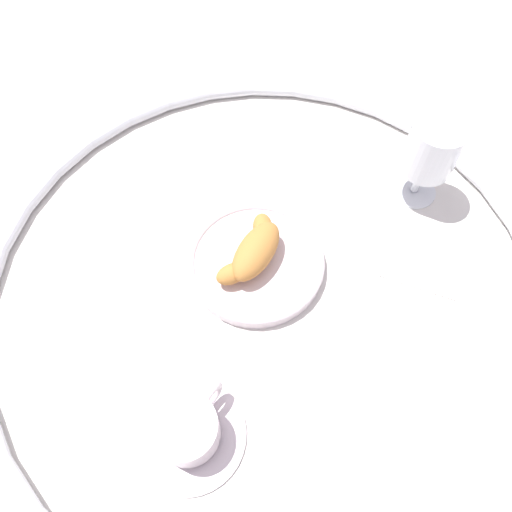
# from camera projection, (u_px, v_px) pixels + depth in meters

# --- Properties ---
(ground_plane) EXTENTS (2.20, 2.20, 0.00)m
(ground_plane) POSITION_uv_depth(u_px,v_px,m) (265.00, 287.00, 0.69)
(ground_plane) COLOR silver
(table_chrome_rim) EXTENTS (0.79, 0.79, 0.02)m
(table_chrome_rim) POSITION_uv_depth(u_px,v_px,m) (265.00, 283.00, 0.68)
(table_chrome_rim) COLOR silver
(table_chrome_rim) RESTS_ON ground_plane
(pastry_plate) EXTENTS (0.19, 0.19, 0.02)m
(pastry_plate) POSITION_uv_depth(u_px,v_px,m) (256.00, 262.00, 0.70)
(pastry_plate) COLOR silver
(pastry_plate) RESTS_ON ground_plane
(croissant_large) EXTENTS (0.13, 0.08, 0.04)m
(croissant_large) POSITION_uv_depth(u_px,v_px,m) (254.00, 251.00, 0.67)
(croissant_large) COLOR #BC7A38
(croissant_large) RESTS_ON pastry_plate
(coffee_cup_near) EXTENTS (0.14, 0.14, 0.06)m
(coffee_cup_near) POSITION_uv_depth(u_px,v_px,m) (188.00, 430.00, 0.57)
(coffee_cup_near) COLOR silver
(coffee_cup_near) RESTS_ON ground_plane
(juice_glass_left) EXTENTS (0.08, 0.08, 0.14)m
(juice_glass_left) POSITION_uv_depth(u_px,v_px,m) (431.00, 151.00, 0.69)
(juice_glass_left) COLOR white
(juice_glass_left) RESTS_ON ground_plane
(folded_napkin) EXTENTS (0.11, 0.11, 0.01)m
(folded_napkin) POSITION_uv_depth(u_px,v_px,m) (426.00, 256.00, 0.71)
(folded_napkin) COLOR silver
(folded_napkin) RESTS_ON ground_plane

